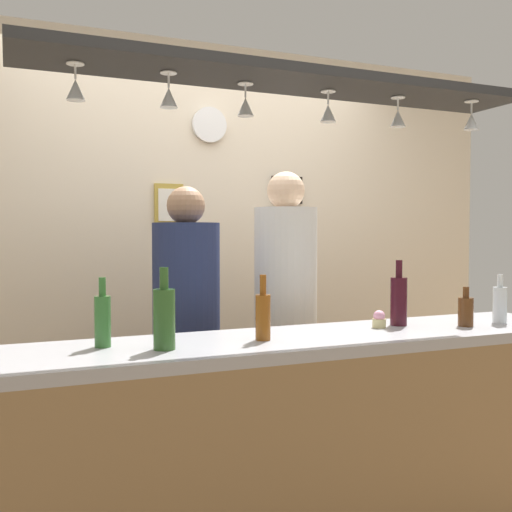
{
  "coord_description": "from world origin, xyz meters",
  "views": [
    {
      "loc": [
        -1.09,
        -2.5,
        1.41
      ],
      "look_at": [
        0.0,
        0.1,
        1.3
      ],
      "focal_mm": 41.47,
      "sensor_mm": 36.0,
      "label": 1
    }
  ],
  "objects_px": {
    "bottle_beer_amber_tall": "(263,315)",
    "cupcake": "(379,320)",
    "person_middle_white_patterned_shirt": "(286,299)",
    "bottle_beer_green_import": "(103,319)",
    "bottle_champagne_green": "(164,317)",
    "picture_frame_upper_small": "(287,190)",
    "bottle_soda_clear": "(500,304)",
    "person_left_navy_shirt": "(186,316)",
    "bottle_wine_dark_red": "(399,300)",
    "wall_clock": "(209,125)",
    "picture_frame_crest": "(169,205)",
    "bottle_beer_brown_stubby": "(466,311)"
  },
  "relations": [
    {
      "from": "person_left_navy_shirt",
      "to": "bottle_beer_green_import",
      "type": "bearing_deg",
      "value": -127.95
    },
    {
      "from": "bottle_soda_clear",
      "to": "bottle_beer_brown_stubby",
      "type": "relative_size",
      "value": 1.28
    },
    {
      "from": "bottle_beer_amber_tall",
      "to": "bottle_champagne_green",
      "type": "distance_m",
      "value": 0.41
    },
    {
      "from": "person_left_navy_shirt",
      "to": "bottle_beer_green_import",
      "type": "distance_m",
      "value": 0.84
    },
    {
      "from": "bottle_soda_clear",
      "to": "cupcake",
      "type": "height_order",
      "value": "bottle_soda_clear"
    },
    {
      "from": "cupcake",
      "to": "bottle_beer_amber_tall",
      "type": "bearing_deg",
      "value": -172.43
    },
    {
      "from": "wall_clock",
      "to": "bottle_beer_brown_stubby",
      "type": "bearing_deg",
      "value": -63.23
    },
    {
      "from": "bottle_soda_clear",
      "to": "cupcake",
      "type": "xyz_separation_m",
      "value": [
        -0.6,
        0.11,
        -0.06
      ]
    },
    {
      "from": "bottle_beer_brown_stubby",
      "to": "wall_clock",
      "type": "xyz_separation_m",
      "value": [
        -0.74,
        1.46,
        1.03
      ]
    },
    {
      "from": "bottle_champagne_green",
      "to": "bottle_soda_clear",
      "type": "bearing_deg",
      "value": 0.11
    },
    {
      "from": "bottle_wine_dark_red",
      "to": "wall_clock",
      "type": "height_order",
      "value": "wall_clock"
    },
    {
      "from": "bottle_champagne_green",
      "to": "cupcake",
      "type": "bearing_deg",
      "value": 6.38
    },
    {
      "from": "cupcake",
      "to": "picture_frame_crest",
      "type": "height_order",
      "value": "picture_frame_crest"
    },
    {
      "from": "bottle_wine_dark_red",
      "to": "bottle_beer_amber_tall",
      "type": "bearing_deg",
      "value": -171.92
    },
    {
      "from": "picture_frame_upper_small",
      "to": "picture_frame_crest",
      "type": "xyz_separation_m",
      "value": [
        -0.8,
        0.0,
        -0.11
      ]
    },
    {
      "from": "bottle_soda_clear",
      "to": "bottle_wine_dark_red",
      "type": "height_order",
      "value": "bottle_wine_dark_red"
    },
    {
      "from": "bottle_champagne_green",
      "to": "bottle_wine_dark_red",
      "type": "bearing_deg",
      "value": 6.84
    },
    {
      "from": "bottle_beer_amber_tall",
      "to": "cupcake",
      "type": "distance_m",
      "value": 0.61
    },
    {
      "from": "bottle_wine_dark_red",
      "to": "bottle_champagne_green",
      "type": "height_order",
      "value": "same"
    },
    {
      "from": "bottle_beer_brown_stubby",
      "to": "picture_frame_upper_small",
      "type": "bearing_deg",
      "value": 97.45
    },
    {
      "from": "wall_clock",
      "to": "picture_frame_crest",
      "type": "bearing_deg",
      "value": 178.63
    },
    {
      "from": "bottle_soda_clear",
      "to": "bottle_beer_green_import",
      "type": "height_order",
      "value": "bottle_beer_green_import"
    },
    {
      "from": "bottle_champagne_green",
      "to": "wall_clock",
      "type": "bearing_deg",
      "value": 65.7
    },
    {
      "from": "bottle_beer_green_import",
      "to": "bottle_champagne_green",
      "type": "bearing_deg",
      "value": -33.89
    },
    {
      "from": "bottle_champagne_green",
      "to": "bottle_beer_green_import",
      "type": "bearing_deg",
      "value": 146.11
    },
    {
      "from": "bottle_soda_clear",
      "to": "picture_frame_crest",
      "type": "xyz_separation_m",
      "value": [
        -1.21,
        1.46,
        0.5
      ]
    },
    {
      "from": "person_left_navy_shirt",
      "to": "picture_frame_upper_small",
      "type": "relative_size",
      "value": 7.46
    },
    {
      "from": "bottle_wine_dark_red",
      "to": "wall_clock",
      "type": "distance_m",
      "value": 1.71
    },
    {
      "from": "bottle_beer_green_import",
      "to": "bottle_champagne_green",
      "type": "height_order",
      "value": "bottle_champagne_green"
    },
    {
      "from": "bottle_beer_amber_tall",
      "to": "bottle_beer_brown_stubby",
      "type": "xyz_separation_m",
      "value": [
        0.99,
        -0.04,
        -0.03
      ]
    },
    {
      "from": "bottle_beer_brown_stubby",
      "to": "wall_clock",
      "type": "distance_m",
      "value": 1.93
    },
    {
      "from": "person_middle_white_patterned_shirt",
      "to": "cupcake",
      "type": "xyz_separation_m",
      "value": [
        0.14,
        -0.68,
        -0.03
      ]
    },
    {
      "from": "bottle_beer_amber_tall",
      "to": "person_middle_white_patterned_shirt",
      "type": "bearing_deg",
      "value": 58.51
    },
    {
      "from": "person_left_navy_shirt",
      "to": "bottle_soda_clear",
      "type": "distance_m",
      "value": 1.52
    },
    {
      "from": "person_middle_white_patterned_shirt",
      "to": "bottle_wine_dark_red",
      "type": "distance_m",
      "value": 0.7
    },
    {
      "from": "bottle_beer_amber_tall",
      "to": "picture_frame_upper_small",
      "type": "bearing_deg",
      "value": 60.86
    },
    {
      "from": "bottle_champagne_green",
      "to": "cupcake",
      "type": "distance_m",
      "value": 1.02
    },
    {
      "from": "bottle_soda_clear",
      "to": "bottle_champagne_green",
      "type": "bearing_deg",
      "value": -179.89
    },
    {
      "from": "bottle_beer_green_import",
      "to": "cupcake",
      "type": "bearing_deg",
      "value": -1.02
    },
    {
      "from": "picture_frame_crest",
      "to": "bottle_champagne_green",
      "type": "bearing_deg",
      "value": -105.18
    },
    {
      "from": "bottle_wine_dark_red",
      "to": "bottle_beer_amber_tall",
      "type": "relative_size",
      "value": 1.15
    },
    {
      "from": "bottle_beer_green_import",
      "to": "bottle_champagne_green",
      "type": "xyz_separation_m",
      "value": [
        0.2,
        -0.13,
        0.01
      ]
    },
    {
      "from": "bottle_champagne_green",
      "to": "person_middle_white_patterned_shirt",
      "type": "bearing_deg",
      "value": 42.24
    },
    {
      "from": "bottle_champagne_green",
      "to": "wall_clock",
      "type": "xyz_separation_m",
      "value": [
        0.66,
        1.45,
        0.98
      ]
    },
    {
      "from": "person_middle_white_patterned_shirt",
      "to": "cupcake",
      "type": "distance_m",
      "value": 0.69
    },
    {
      "from": "bottle_beer_green_import",
      "to": "bottle_soda_clear",
      "type": "bearing_deg",
      "value": -4.16
    },
    {
      "from": "person_middle_white_patterned_shirt",
      "to": "bottle_soda_clear",
      "type": "xyz_separation_m",
      "value": [
        0.74,
        -0.79,
        0.02
      ]
    },
    {
      "from": "bottle_beer_amber_tall",
      "to": "bottle_beer_green_import",
      "type": "distance_m",
      "value": 0.61
    },
    {
      "from": "bottle_beer_green_import",
      "to": "picture_frame_crest",
      "type": "distance_m",
      "value": 1.54
    },
    {
      "from": "bottle_soda_clear",
      "to": "bottle_champagne_green",
      "type": "xyz_separation_m",
      "value": [
        -1.61,
        -0.0,
        0.03
      ]
    }
  ]
}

